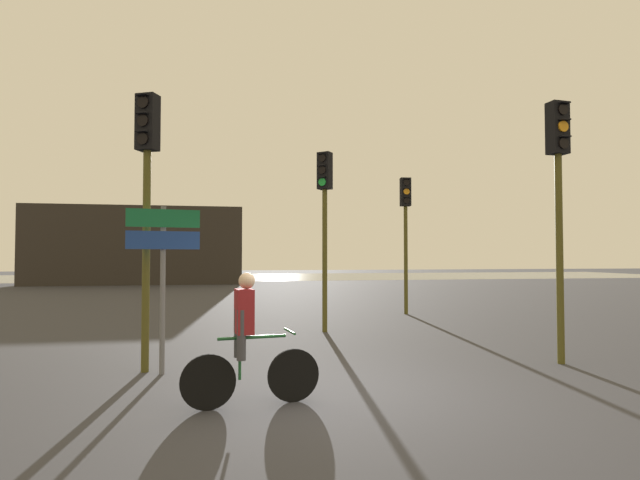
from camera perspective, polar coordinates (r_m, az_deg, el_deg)
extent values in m
plane|color=#333338|center=(6.80, 3.43, -17.40)|extent=(120.00, 120.00, 0.00)
cube|color=slate|center=(45.02, -8.20, -4.19)|extent=(80.00, 16.00, 0.01)
cube|color=#2D2823|center=(35.49, -20.02, -0.62)|extent=(13.60, 4.00, 5.08)
cylinder|color=#4C4719|center=(16.04, 9.78, -2.25)|extent=(0.12, 0.12, 3.42)
cube|color=black|center=(16.17, 9.74, 5.42)|extent=(0.34, 0.27, 0.90)
cylinder|color=black|center=(16.08, 9.86, 6.51)|extent=(0.19, 0.05, 0.19)
cube|color=black|center=(16.08, 9.87, 6.91)|extent=(0.20, 0.14, 0.02)
cylinder|color=orange|center=(16.04, 9.86, 5.48)|extent=(0.19, 0.05, 0.19)
cube|color=black|center=(16.04, 9.88, 5.88)|extent=(0.20, 0.14, 0.02)
cylinder|color=black|center=(16.01, 9.87, 4.45)|extent=(0.19, 0.05, 0.19)
cube|color=black|center=(16.00, 9.88, 4.85)|extent=(0.20, 0.14, 0.02)
cylinder|color=#4C4719|center=(8.37, -19.26, -2.22)|extent=(0.12, 0.12, 3.51)
cube|color=black|center=(8.64, -19.10, 12.57)|extent=(0.39, 0.35, 0.90)
cylinder|color=black|center=(8.61, -19.58, 14.63)|extent=(0.19, 0.10, 0.19)
cube|color=black|center=(8.63, -19.64, 15.36)|extent=(0.22, 0.19, 0.02)
cylinder|color=black|center=(8.53, -19.60, 12.76)|extent=(0.19, 0.10, 0.19)
cube|color=black|center=(8.54, -19.67, 13.50)|extent=(0.22, 0.19, 0.02)
cylinder|color=black|center=(8.46, -19.62, 10.86)|extent=(0.19, 0.10, 0.19)
cube|color=black|center=(8.47, -19.69, 11.61)|extent=(0.22, 0.19, 0.02)
cylinder|color=#4C4719|center=(9.45, 25.70, -1.88)|extent=(0.12, 0.12, 3.58)
cube|color=black|center=(9.70, 25.51, 11.45)|extent=(0.34, 0.27, 0.90)
cylinder|color=black|center=(9.68, 26.03, 13.27)|extent=(0.19, 0.05, 0.19)
cube|color=black|center=(9.69, 26.10, 13.92)|extent=(0.20, 0.14, 0.02)
cylinder|color=orange|center=(9.60, 26.05, 11.60)|extent=(0.19, 0.05, 0.19)
cube|color=black|center=(9.62, 26.12, 12.26)|extent=(0.20, 0.14, 0.02)
cylinder|color=black|center=(9.54, 26.08, 9.90)|extent=(0.19, 0.05, 0.19)
cube|color=black|center=(9.55, 26.15, 10.57)|extent=(0.20, 0.14, 0.02)
cylinder|color=#4C4719|center=(12.07, 0.55, -2.33)|extent=(0.12, 0.12, 3.45)
cube|color=black|center=(12.25, 0.55, 7.91)|extent=(0.40, 0.39, 0.90)
cylinder|color=black|center=(12.18, 0.25, 9.35)|extent=(0.17, 0.14, 0.19)
cube|color=black|center=(12.19, 0.20, 9.87)|extent=(0.22, 0.21, 0.02)
cylinder|color=black|center=(12.13, 0.25, 8.00)|extent=(0.17, 0.14, 0.19)
cube|color=black|center=(12.13, 0.20, 8.53)|extent=(0.22, 0.21, 0.02)
cylinder|color=green|center=(12.08, 0.25, 6.65)|extent=(0.17, 0.14, 0.19)
cube|color=black|center=(12.08, 0.20, 7.18)|extent=(0.22, 0.21, 0.02)
cylinder|color=slate|center=(8.15, -17.54, -5.45)|extent=(0.08, 0.08, 2.60)
cube|color=#116038|center=(8.10, -17.45, 2.39)|extent=(1.09, 0.22, 0.28)
cube|color=navy|center=(8.08, -17.47, -0.02)|extent=(1.09, 0.22, 0.28)
cylinder|color=black|center=(6.47, -3.05, -15.18)|extent=(0.66, 0.14, 0.66)
cylinder|color=black|center=(6.27, -12.67, -15.57)|extent=(0.66, 0.14, 0.66)
cylinder|color=#1E592D|center=(6.25, -7.76, -10.97)|extent=(0.84, 0.17, 0.04)
cylinder|color=#1E592D|center=(6.26, -9.15, -13.03)|extent=(0.04, 0.04, 0.55)
cylinder|color=#1E592D|center=(6.35, -3.48, -10.38)|extent=(0.10, 0.46, 0.03)
cylinder|color=#3F3F47|center=(6.12, -8.97, -10.68)|extent=(0.11, 0.11, 0.60)
cylinder|color=#3F3F47|center=(6.31, -9.30, -10.41)|extent=(0.11, 0.11, 0.60)
cube|color=maroon|center=(6.19, -8.66, -8.06)|extent=(0.24, 0.33, 0.54)
sphere|color=beige|center=(6.16, -8.37, -4.64)|extent=(0.20, 0.20, 0.20)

